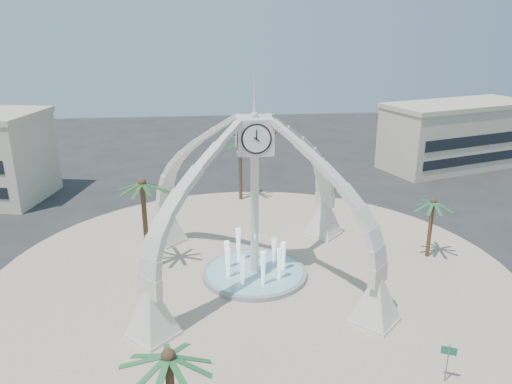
{
  "coord_description": "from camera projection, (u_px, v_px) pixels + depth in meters",
  "views": [
    {
      "loc": [
        -3.54,
        -34.04,
        18.51
      ],
      "look_at": [
        0.32,
        2.0,
        6.14
      ],
      "focal_mm": 35.0,
      "sensor_mm": 36.0,
      "label": 1
    }
  ],
  "objects": [
    {
      "name": "palm_west",
      "position": [
        142.0,
        184.0,
        37.27
      ],
      "size": [
        5.19,
        5.19,
        7.93
      ],
      "rotation": [
        0.0,
        0.0,
        0.34
      ],
      "color": "brown",
      "rests_on": "ground"
    },
    {
      "name": "street_sign",
      "position": [
        448.0,
        355.0,
        26.55
      ],
      "size": [
        0.8,
        0.38,
        2.37
      ],
      "rotation": [
        0.0,
        0.0,
        -0.43
      ],
      "color": "slate",
      "rests_on": "ground"
    },
    {
      "name": "palm_east",
      "position": [
        433.0,
        202.0,
        39.99
      ],
      "size": [
        4.22,
        4.22,
        5.55
      ],
      "rotation": [
        0.0,
        0.0,
        -0.25
      ],
      "color": "brown",
      "rests_on": "ground"
    },
    {
      "name": "clock_tower",
      "position": [
        255.0,
        196.0,
        36.27
      ],
      "size": [
        17.94,
        17.94,
        16.3
      ],
      "color": "silver",
      "rests_on": "ground"
    },
    {
      "name": "palm_north",
      "position": [
        240.0,
        144.0,
        52.88
      ],
      "size": [
        5.22,
        5.22,
        7.17
      ],
      "rotation": [
        0.0,
        0.0,
        -0.39
      ],
      "color": "brown",
      "rests_on": "ground"
    },
    {
      "name": "plaza",
      "position": [
        255.0,
        276.0,
        38.35
      ],
      "size": [
        40.0,
        40.0,
        0.06
      ],
      "primitive_type": "cylinder",
      "color": "#BBAD8B",
      "rests_on": "ground"
    },
    {
      "name": "ground",
      "position": [
        255.0,
        276.0,
        38.36
      ],
      "size": [
        140.0,
        140.0,
        0.0
      ],
      "primitive_type": "plane",
      "color": "#282828",
      "rests_on": "ground"
    },
    {
      "name": "building_ne",
      "position": [
        457.0,
        135.0,
        66.34
      ],
      "size": [
        21.87,
        14.17,
        8.6
      ],
      "rotation": [
        0.0,
        0.0,
        0.31
      ],
      "color": "#C2B297",
      "rests_on": "ground"
    },
    {
      "name": "fountain",
      "position": [
        255.0,
        273.0,
        38.27
      ],
      "size": [
        8.0,
        8.0,
        3.62
      ],
      "color": "#9A9A9D",
      "rests_on": "ground"
    },
    {
      "name": "palm_south",
      "position": [
        168.0,
        358.0,
        20.1
      ],
      "size": [
        4.83,
        4.83,
        6.5
      ],
      "rotation": [
        0.0,
        0.0,
        -0.3
      ],
      "color": "brown",
      "rests_on": "ground"
    }
  ]
}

